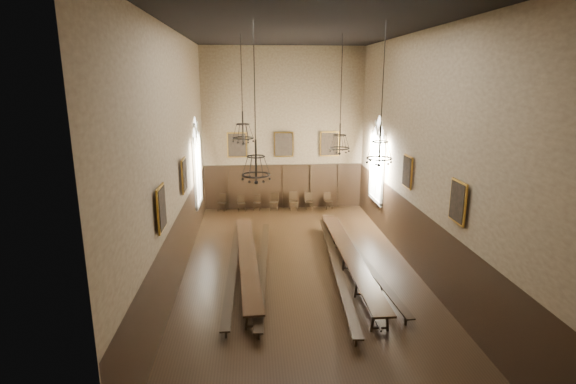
{
  "coord_description": "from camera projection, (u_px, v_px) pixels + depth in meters",
  "views": [
    {
      "loc": [
        -1.75,
        -16.04,
        7.31
      ],
      "look_at": [
        -0.35,
        1.5,
        2.83
      ],
      "focal_mm": 28.0,
      "sensor_mm": 36.0,
      "label": 1
    }
  ],
  "objects": [
    {
      "name": "chandelier_front_right",
      "position": [
        380.0,
        149.0,
        14.33
      ],
      "size": [
        0.83,
        0.83,
        4.34
      ],
      "color": "black",
      "rests_on": "ceiling"
    },
    {
      "name": "chandelier_front_left",
      "position": [
        256.0,
        165.0,
        14.01
      ],
      "size": [
        0.9,
        0.9,
        4.8
      ],
      "color": "black",
      "rests_on": "ceiling"
    },
    {
      "name": "bench_left_outer",
      "position": [
        234.0,
        265.0,
        17.4
      ],
      "size": [
        0.41,
        10.04,
        0.45
      ],
      "rotation": [
        0.0,
        0.0,
        -0.01
      ],
      "color": "black",
      "rests_on": "floor"
    },
    {
      "name": "portrait_back_1",
      "position": [
        284.0,
        144.0,
        25.1
      ],
      "size": [
        1.1,
        0.12,
        1.4
      ],
      "color": "#A97A28",
      "rests_on": "wall_back"
    },
    {
      "name": "wall_left",
      "position": [
        175.0,
        159.0,
        15.97
      ],
      "size": [
        0.02,
        18.0,
        9.0
      ],
      "primitive_type": "cube",
      "color": "#877453",
      "rests_on": "ground"
    },
    {
      "name": "chair_5",
      "position": [
        309.0,
        204.0,
        25.72
      ],
      "size": [
        0.46,
        0.46,
        0.95
      ],
      "rotation": [
        0.0,
        0.0,
        0.09
      ],
      "color": "black",
      "rests_on": "floor"
    },
    {
      "name": "chandelier_back_left",
      "position": [
        243.0,
        131.0,
        18.36
      ],
      "size": [
        0.88,
        0.88,
        4.24
      ],
      "color": "black",
      "rests_on": "ceiling"
    },
    {
      "name": "bench_right_inner",
      "position": [
        336.0,
        266.0,
        17.26
      ],
      "size": [
        1.01,
        10.58,
        0.48
      ],
      "rotation": [
        0.0,
        0.0,
        -0.07
      ],
      "color": "black",
      "rests_on": "floor"
    },
    {
      "name": "wall_front",
      "position": [
        358.0,
        249.0,
        7.62
      ],
      "size": [
        9.0,
        0.02,
        9.0
      ],
      "primitive_type": "cube",
      "color": "#877453",
      "rests_on": "ground"
    },
    {
      "name": "portrait_left_1",
      "position": [
        161.0,
        208.0,
        12.8
      ],
      "size": [
        0.12,
        1.0,
        1.3
      ],
      "color": "#A97A28",
      "rests_on": "wall_left"
    },
    {
      "name": "portrait_back_2",
      "position": [
        330.0,
        144.0,
        25.3
      ],
      "size": [
        1.1,
        0.12,
        1.4
      ],
      "color": "#A97A28",
      "rests_on": "wall_back"
    },
    {
      "name": "bench_right_outer",
      "position": [
        363.0,
        262.0,
        17.7
      ],
      "size": [
        0.92,
        9.27,
        0.42
      ],
      "rotation": [
        0.0,
        0.0,
        0.07
      ],
      "color": "black",
      "rests_on": "floor"
    },
    {
      "name": "floor",
      "position": [
        300.0,
        272.0,
        17.44
      ],
      "size": [
        9.0,
        18.0,
        0.02
      ],
      "primitive_type": "cube",
      "color": "black",
      "rests_on": "ground"
    },
    {
      "name": "chair_3",
      "position": [
        274.0,
        205.0,
        25.5
      ],
      "size": [
        0.51,
        0.51,
        1.01
      ],
      "rotation": [
        0.0,
        0.0,
        -0.16
      ],
      "color": "black",
      "rests_on": "floor"
    },
    {
      "name": "portrait_back_0",
      "position": [
        237.0,
        145.0,
        24.9
      ],
      "size": [
        1.1,
        0.12,
        1.4
      ],
      "color": "#A97A28",
      "rests_on": "wall_back"
    },
    {
      "name": "chair_1",
      "position": [
        242.0,
        206.0,
        25.37
      ],
      "size": [
        0.46,
        0.46,
        0.95
      ],
      "rotation": [
        0.0,
        0.0,
        0.11
      ],
      "color": "black",
      "rests_on": "floor"
    },
    {
      "name": "table_left",
      "position": [
        248.0,
        264.0,
        17.32
      ],
      "size": [
        1.08,
        9.15,
        0.71
      ],
      "rotation": [
        0.0,
        0.0,
        0.05
      ],
      "color": "black",
      "rests_on": "floor"
    },
    {
      "name": "window_right",
      "position": [
        377.0,
        159.0,
        22.25
      ],
      "size": [
        0.2,
        2.2,
        4.6
      ],
      "primitive_type": null,
      "color": "white",
      "rests_on": "wall_right"
    },
    {
      "name": "bench_left_inner",
      "position": [
        263.0,
        268.0,
        17.16
      ],
      "size": [
        0.82,
        9.61,
        0.43
      ],
      "rotation": [
        0.0,
        0.0,
        -0.06
      ],
      "color": "black",
      "rests_on": "floor"
    },
    {
      "name": "wall_right",
      "position": [
        421.0,
        156.0,
        16.67
      ],
      "size": [
        0.02,
        18.0,
        9.0
      ],
      "primitive_type": "cube",
      "color": "#877453",
      "rests_on": "ground"
    },
    {
      "name": "portrait_right_1",
      "position": [
        458.0,
        202.0,
        13.48
      ],
      "size": [
        0.12,
        1.0,
        1.3
      ],
      "color": "#A97A28",
      "rests_on": "wall_right"
    },
    {
      "name": "wall_back",
      "position": [
        283.0,
        130.0,
        25.03
      ],
      "size": [
        9.0,
        0.02,
        9.0
      ],
      "primitive_type": "cube",
      "color": "#877453",
      "rests_on": "ground"
    },
    {
      "name": "chandelier_back_right",
      "position": [
        340.0,
        141.0,
        18.44
      ],
      "size": [
        0.83,
        0.83,
        4.65
      ],
      "color": "black",
      "rests_on": "ceiling"
    },
    {
      "name": "chair_6",
      "position": [
        328.0,
        204.0,
        25.83
      ],
      "size": [
        0.49,
        0.49,
        0.92
      ],
      "rotation": [
        0.0,
        0.0,
        0.23
      ],
      "color": "black",
      "rests_on": "floor"
    },
    {
      "name": "table_right",
      "position": [
        349.0,
        262.0,
        17.44
      ],
      "size": [
        0.7,
        9.64,
        0.75
      ],
      "rotation": [
        0.0,
        0.0,
        -0.0
      ],
      "color": "black",
      "rests_on": "floor"
    },
    {
      "name": "ceiling",
      "position": [
        302.0,
        26.0,
        15.21
      ],
      "size": [
        9.0,
        18.0,
        0.02
      ],
      "primitive_type": "cube",
      "color": "black",
      "rests_on": "ground"
    },
    {
      "name": "chair_0",
      "position": [
        222.0,
        206.0,
        25.38
      ],
      "size": [
        0.55,
        0.55,
        0.97
      ],
      "rotation": [
        0.0,
        0.0,
        -0.33
      ],
      "color": "black",
      "rests_on": "floor"
    },
    {
      "name": "chair_4",
      "position": [
        294.0,
        204.0,
        25.6
      ],
      "size": [
        0.47,
        0.47,
        1.01
      ],
      "rotation": [
        0.0,
        0.0,
        0.05
      ],
      "color": "black",
      "rests_on": "floor"
    },
    {
      "name": "portrait_right_0",
      "position": [
        407.0,
        172.0,
        17.83
      ],
      "size": [
        0.12,
        1.0,
        1.3
      ],
      "color": "#A97A28",
      "rests_on": "wall_right"
    },
    {
      "name": "portrait_left_0",
      "position": [
        184.0,
        175.0,
        17.15
      ],
      "size": [
        0.12,
        1.0,
        1.3
      ],
      "color": "#A97A28",
      "rests_on": "wall_left"
    },
    {
      "name": "window_left",
      "position": [
        197.0,
        162.0,
        21.56
      ],
      "size": [
        0.2,
        2.2,
        4.6
      ],
      "primitive_type": null,
      "color": "white",
      "rests_on": "wall_left"
    },
    {
      "name": "chair_2",
      "position": [
        257.0,
        205.0,
        25.55
      ],
      "size": [
        0.44,
        0.44,
        0.88
      ],
      "rotation": [
        0.0,
        0.0,
        -0.15
      ],
      "color": "black",
      "rests_on": "floor"
    },
    {
      "name": "wainscot_panelling",
      "position": [
        300.0,
        242.0,
        17.12
      ],
      "size": [
        9.0,
        18.0,
        2.5
      ],
      "primitive_type": null,
      "color": "black",
      "rests_on": "floor"
    }
  ]
}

